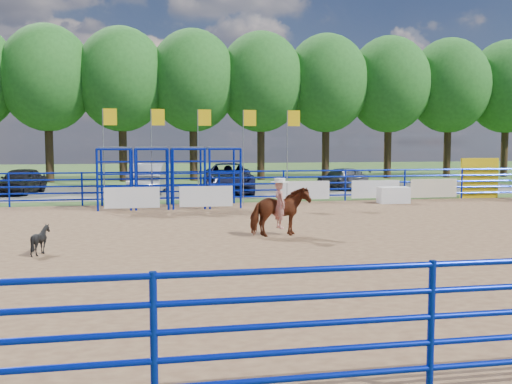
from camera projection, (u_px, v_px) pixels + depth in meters
ground at (260, 241)px, 16.12m from camera, size 120.00×120.00×0.00m
arena_dirt at (260, 240)px, 16.12m from camera, size 30.00×20.00×0.02m
gravel_strip at (205, 191)px, 32.78m from camera, size 40.00×10.00×0.01m
announcer_table at (393, 195)px, 25.85m from camera, size 1.40×0.68×0.74m
horse_and_rider at (280, 208)px, 16.72m from camera, size 1.83×1.07×2.40m
calf at (41, 240)px, 14.05m from camera, size 0.85×0.82×0.72m
car_a at (21, 181)px, 30.60m from camera, size 2.32×4.38×1.42m
car_b at (149, 178)px, 31.28m from camera, size 2.32×5.12×1.63m
car_c at (228, 178)px, 31.15m from camera, size 3.31×6.10×1.62m
car_d at (342, 178)px, 34.01m from camera, size 2.35×4.47×1.24m
perimeter_fence at (260, 214)px, 16.06m from camera, size 30.10×20.10×1.50m
chute_assembly at (178, 178)px, 24.33m from camera, size 19.32×2.41×4.20m
treeline at (193, 76)px, 40.94m from camera, size 56.40×6.40×11.24m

